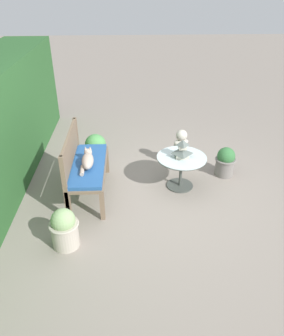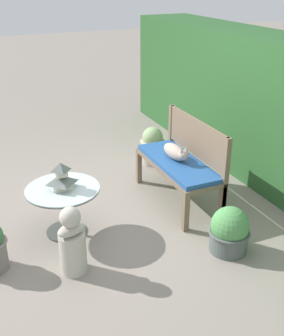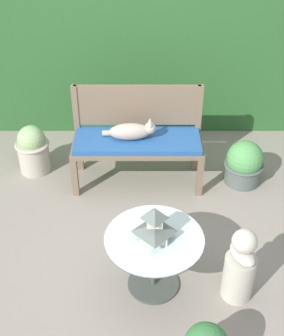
# 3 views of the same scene
# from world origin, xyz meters

# --- Properties ---
(ground) EXTENTS (30.00, 30.00, 0.00)m
(ground) POSITION_xyz_m (0.00, 0.00, 0.00)
(ground) COLOR gray
(foliage_hedge_back) EXTENTS (6.40, 0.90, 1.76)m
(foliage_hedge_back) POSITION_xyz_m (0.00, 2.35, 0.88)
(foliage_hedge_back) COLOR #285628
(foliage_hedge_back) RESTS_ON ground
(garden_bench) EXTENTS (1.28, 0.50, 0.52)m
(garden_bench) POSITION_xyz_m (0.13, 0.91, 0.44)
(garden_bench) COLOR brown
(garden_bench) RESTS_ON ground
(bench_backrest) EXTENTS (1.28, 0.06, 0.97)m
(bench_backrest) POSITION_xyz_m (0.13, 1.14, 0.69)
(bench_backrest) COLOR brown
(bench_backrest) RESTS_ON ground
(cat) EXTENTS (0.53, 0.19, 0.21)m
(cat) POSITION_xyz_m (0.08, 0.91, 0.60)
(cat) COLOR #A89989
(cat) RESTS_ON garden_bench
(patio_table) EXTENTS (0.74, 0.74, 0.51)m
(patio_table) POSITION_xyz_m (0.27, -0.46, 0.41)
(patio_table) COLOR #424742
(patio_table) RESTS_ON ground
(pagoda_birdhouse) EXTENTS (0.25, 0.25, 0.28)m
(pagoda_birdhouse) POSITION_xyz_m (0.27, -0.46, 0.63)
(pagoda_birdhouse) COLOR beige
(pagoda_birdhouse) RESTS_ON patio_table
(garden_bust) EXTENTS (0.24, 0.30, 0.66)m
(garden_bust) POSITION_xyz_m (0.91, -0.55, 0.30)
(garden_bust) COLOR #B7B2A3
(garden_bust) RESTS_ON ground
(potted_plant_hedge_corner) EXTENTS (0.40, 0.40, 0.46)m
(potted_plant_hedge_corner) POSITION_xyz_m (1.21, 0.91, 0.22)
(potted_plant_hedge_corner) COLOR #4C5651
(potted_plant_hedge_corner) RESTS_ON ground
(potted_plant_bench_left) EXTENTS (0.36, 0.36, 0.53)m
(potted_plant_bench_left) POSITION_xyz_m (-0.95, 1.11, 0.26)
(potted_plant_bench_left) COLOR #ADA393
(potted_plant_bench_left) RESTS_ON ground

